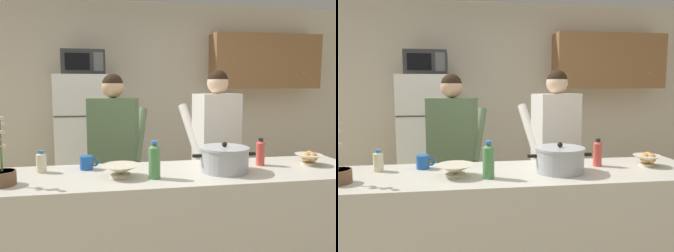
{
  "view_description": "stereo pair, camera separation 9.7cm",
  "coord_description": "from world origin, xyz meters",
  "views": [
    {
      "loc": [
        -0.47,
        -2.11,
        1.49
      ],
      "look_at": [
        0.0,
        0.55,
        1.17
      ],
      "focal_mm": 34.89,
      "sensor_mm": 36.0,
      "label": 1
    },
    {
      "loc": [
        -0.38,
        -2.13,
        1.49
      ],
      "look_at": [
        0.0,
        0.55,
        1.17
      ],
      "focal_mm": 34.89,
      "sensor_mm": 36.0,
      "label": 2
    }
  ],
  "objects": [
    {
      "name": "refrigerator",
      "position": [
        -0.76,
        1.85,
        0.82
      ],
      "size": [
        0.64,
        0.68,
        1.64
      ],
      "color": "white",
      "rests_on": "ground"
    },
    {
      "name": "coffee_mug",
      "position": [
        -0.64,
        0.18,
        0.97
      ],
      "size": [
        0.13,
        0.09,
        0.1
      ],
      "color": "#1E59B2",
      "rests_on": "kitchen_island"
    },
    {
      "name": "bottle_far_corner",
      "position": [
        0.61,
        0.09,
        1.02
      ],
      "size": [
        0.06,
        0.06,
        0.2
      ],
      "color": "#D84C3F",
      "rests_on": "kitchen_island"
    },
    {
      "name": "empty_bowl",
      "position": [
        -0.41,
        -0.06,
        0.97
      ],
      "size": [
        0.24,
        0.24,
        0.08
      ],
      "color": "beige",
      "rests_on": "kitchen_island"
    },
    {
      "name": "bottle_mid_counter",
      "position": [
        -0.94,
        0.15,
        0.99
      ],
      "size": [
        0.07,
        0.07,
        0.15
      ],
      "color": "beige",
      "rests_on": "kitchen_island"
    },
    {
      "name": "kitchen_island",
      "position": [
        0.0,
        0.0,
        0.46
      ],
      "size": [
        2.59,
        0.68,
        0.92
      ],
      "primitive_type": "cube",
      "color": "beige",
      "rests_on": "ground"
    },
    {
      "name": "microwave",
      "position": [
        -0.76,
        1.83,
        1.78
      ],
      "size": [
        0.48,
        0.37,
        0.28
      ],
      "color": "#2D2D30",
      "rests_on": "refrigerator"
    },
    {
      "name": "person_near_pot",
      "position": [
        -0.45,
        0.74,
        1.0
      ],
      "size": [
        0.58,
        0.52,
        1.61
      ],
      "color": "#33384C",
      "rests_on": "ground"
    },
    {
      "name": "back_wall_unit",
      "position": [
        0.26,
        2.26,
        1.39
      ],
      "size": [
        6.0,
        0.48,
        2.6
      ],
      "color": "beige",
      "rests_on": "ground"
    },
    {
      "name": "cooking_pot",
      "position": [
        0.28,
        -0.04,
        1.01
      ],
      "size": [
        0.44,
        0.33,
        0.2
      ],
      "color": "#ADAFB5",
      "rests_on": "kitchen_island"
    },
    {
      "name": "bread_bowl",
      "position": [
        0.97,
        0.03,
        0.97
      ],
      "size": [
        0.2,
        0.2,
        0.1
      ],
      "color": "beige",
      "rests_on": "kitchen_island"
    },
    {
      "name": "person_by_sink",
      "position": [
        0.48,
        0.73,
        1.03
      ],
      "size": [
        0.59,
        0.53,
        1.65
      ],
      "color": "black",
      "rests_on": "ground"
    },
    {
      "name": "potted_orchid",
      "position": [
        -1.1,
        -0.11,
        0.99
      ],
      "size": [
        0.15,
        0.15,
        0.41
      ],
      "color": "brown",
      "rests_on": "kitchen_island"
    },
    {
      "name": "bottle_near_edge",
      "position": [
        -0.21,
        -0.13,
        1.04
      ],
      "size": [
        0.07,
        0.07,
        0.24
      ],
      "color": "#4C8C4C",
      "rests_on": "kitchen_island"
    }
  ]
}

